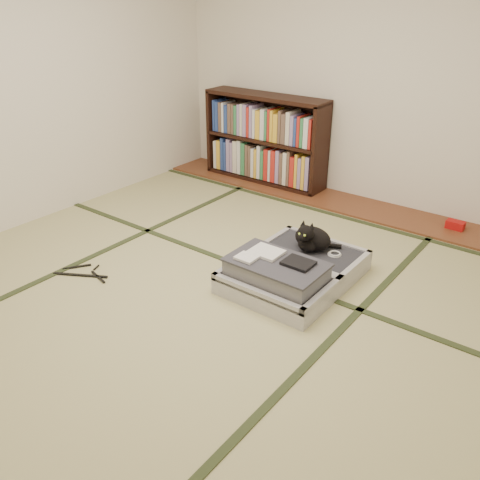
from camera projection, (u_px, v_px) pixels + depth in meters
The scene contains 10 objects.
floor at pixel (204, 287), 3.58m from camera, with size 4.50×4.50×0.00m, color tan.
wood_strip at pixel (337, 201), 5.00m from camera, with size 4.00×0.50×0.02m, color brown.
red_item at pixel (455, 225), 4.40m from camera, with size 0.15×0.09×0.07m, color #A90E0D.
room_shell at pixel (196, 71), 2.93m from camera, with size 4.50×4.50×4.50m.
tatami_borders at pixel (246, 260), 3.93m from camera, with size 4.00×4.50×0.01m.
bookcase at pixel (265, 141), 5.36m from camera, with size 1.37×0.31×0.92m.
suitcase at pixel (291, 271), 3.58m from camera, with size 0.74×0.98×0.29m.
cat at pixel (311, 238), 3.74m from camera, with size 0.33×0.33×0.26m.
cable_coil at pixel (335, 254), 3.71m from camera, with size 0.10×0.10×0.02m.
hanger at pixel (84, 273), 3.74m from camera, with size 0.41×0.29×0.01m.
Camera 1 is at (2.05, -2.28, 1.89)m, focal length 38.00 mm.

